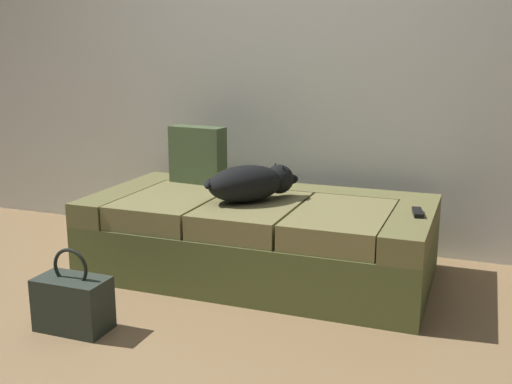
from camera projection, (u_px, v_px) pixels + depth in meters
ground_plane at (166, 363)px, 2.44m from camera, size 10.00×10.00×0.00m
back_wall at (299, 18)px, 3.71m from camera, size 6.40×0.10×2.80m
couch at (259, 237)px, 3.35m from camera, size 1.83×0.92×0.43m
dog_dark at (252, 183)px, 3.25m from camera, size 0.47×0.50×0.19m
tv_remote at (418, 212)px, 2.99m from camera, size 0.07×0.16×0.02m
throw_pillow at (198, 155)px, 3.67m from camera, size 0.35×0.16×0.34m
handbag at (73, 303)px, 2.70m from camera, size 0.32×0.18×0.38m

